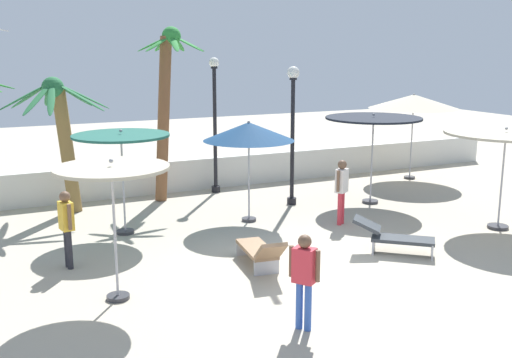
{
  "coord_description": "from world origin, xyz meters",
  "views": [
    {
      "loc": [
        -6.32,
        -10.51,
        4.61
      ],
      "look_at": [
        0.0,
        2.81,
        1.4
      ],
      "focal_mm": 42.21,
      "sensor_mm": 36.0,
      "label": 1
    }
  ],
  "objects_px": {
    "lounge_chair_1": "(260,251)",
    "guest_2": "(342,185)",
    "patio_umbrella_5": "(121,141)",
    "palm_tree_2": "(61,126)",
    "palm_tree_1": "(166,96)",
    "lounge_chair_0": "(393,236)",
    "guest_0": "(304,273)",
    "lamp_post_1": "(215,118)",
    "patio_umbrella_1": "(414,102)",
    "patio_umbrella_3": "(249,132)",
    "lamp_post_0": "(293,122)",
    "patio_umbrella_2": "(373,122)",
    "patio_umbrella_0": "(112,177)",
    "patio_umbrella_4": "(506,138)",
    "guest_1": "(66,222)"
  },
  "relations": [
    {
      "from": "lamp_post_0",
      "to": "palm_tree_1",
      "type": "bearing_deg",
      "value": 146.05
    },
    {
      "from": "patio_umbrella_4",
      "to": "lamp_post_1",
      "type": "bearing_deg",
      "value": 126.69
    },
    {
      "from": "palm_tree_1",
      "to": "lounge_chair_1",
      "type": "relative_size",
      "value": 2.71
    },
    {
      "from": "patio_umbrella_5",
      "to": "lounge_chair_0",
      "type": "relative_size",
      "value": 1.52
    },
    {
      "from": "patio_umbrella_5",
      "to": "patio_umbrella_4",
      "type": "bearing_deg",
      "value": -22.76
    },
    {
      "from": "lamp_post_1",
      "to": "guest_1",
      "type": "height_order",
      "value": "lamp_post_1"
    },
    {
      "from": "patio_umbrella_4",
      "to": "lamp_post_0",
      "type": "distance_m",
      "value": 5.83
    },
    {
      "from": "palm_tree_2",
      "to": "guest_2",
      "type": "relative_size",
      "value": 2.21
    },
    {
      "from": "patio_umbrella_5",
      "to": "guest_2",
      "type": "xyz_separation_m",
      "value": [
        5.4,
        -1.66,
        -1.32
      ]
    },
    {
      "from": "palm_tree_2",
      "to": "guest_0",
      "type": "relative_size",
      "value": 2.34
    },
    {
      "from": "patio_umbrella_0",
      "to": "lounge_chair_1",
      "type": "xyz_separation_m",
      "value": [
        3.12,
        0.31,
        -1.96
      ]
    },
    {
      "from": "patio_umbrella_2",
      "to": "lamp_post_0",
      "type": "height_order",
      "value": "lamp_post_0"
    },
    {
      "from": "patio_umbrella_5",
      "to": "palm_tree_2",
      "type": "bearing_deg",
      "value": 110.78
    },
    {
      "from": "patio_umbrella_1",
      "to": "lounge_chair_1",
      "type": "xyz_separation_m",
      "value": [
        -8.84,
        -5.87,
        -2.38
      ]
    },
    {
      "from": "patio_umbrella_2",
      "to": "guest_1",
      "type": "distance_m",
      "value": 9.45
    },
    {
      "from": "lamp_post_0",
      "to": "guest_2",
      "type": "relative_size",
      "value": 2.35
    },
    {
      "from": "palm_tree_1",
      "to": "lamp_post_1",
      "type": "distance_m",
      "value": 1.87
    },
    {
      "from": "patio_umbrella_5",
      "to": "palm_tree_2",
      "type": "relative_size",
      "value": 0.69
    },
    {
      "from": "lounge_chair_1",
      "to": "guest_2",
      "type": "relative_size",
      "value": 1.11
    },
    {
      "from": "patio_umbrella_3",
      "to": "lamp_post_1",
      "type": "xyz_separation_m",
      "value": [
        0.43,
        3.52,
        -0.01
      ]
    },
    {
      "from": "lamp_post_1",
      "to": "guest_0",
      "type": "relative_size",
      "value": 2.62
    },
    {
      "from": "lamp_post_1",
      "to": "patio_umbrella_2",
      "type": "bearing_deg",
      "value": -41.59
    },
    {
      "from": "patio_umbrella_3",
      "to": "palm_tree_2",
      "type": "relative_size",
      "value": 0.71
    },
    {
      "from": "patio_umbrella_1",
      "to": "palm_tree_1",
      "type": "relative_size",
      "value": 0.6
    },
    {
      "from": "patio_umbrella_2",
      "to": "patio_umbrella_5",
      "type": "distance_m",
      "value": 7.49
    },
    {
      "from": "patio_umbrella_3",
      "to": "lounge_chair_1",
      "type": "distance_m",
      "value": 4.17
    },
    {
      "from": "palm_tree_1",
      "to": "lounge_chair_0",
      "type": "distance_m",
      "value": 8.22
    },
    {
      "from": "lounge_chair_1",
      "to": "guest_2",
      "type": "height_order",
      "value": "guest_2"
    },
    {
      "from": "patio_umbrella_3",
      "to": "guest_2",
      "type": "distance_m",
      "value": 2.84
    },
    {
      "from": "patio_umbrella_0",
      "to": "palm_tree_2",
      "type": "distance_m",
      "value": 6.77
    },
    {
      "from": "lamp_post_1",
      "to": "guest_2",
      "type": "height_order",
      "value": "lamp_post_1"
    },
    {
      "from": "patio_umbrella_5",
      "to": "lamp_post_1",
      "type": "relative_size",
      "value": 0.62
    },
    {
      "from": "patio_umbrella_4",
      "to": "lamp_post_1",
      "type": "relative_size",
      "value": 0.7
    },
    {
      "from": "guest_2",
      "to": "palm_tree_1",
      "type": "bearing_deg",
      "value": 126.11
    },
    {
      "from": "palm_tree_1",
      "to": "guest_2",
      "type": "distance_m",
      "value": 6.06
    },
    {
      "from": "patio_umbrella_1",
      "to": "patio_umbrella_3",
      "type": "height_order",
      "value": "patio_umbrella_1"
    },
    {
      "from": "patio_umbrella_2",
      "to": "lamp_post_0",
      "type": "bearing_deg",
      "value": 158.38
    },
    {
      "from": "lounge_chair_0",
      "to": "lounge_chair_1",
      "type": "relative_size",
      "value": 0.91
    },
    {
      "from": "palm_tree_1",
      "to": "lounge_chair_0",
      "type": "bearing_deg",
      "value": -66.18
    },
    {
      "from": "patio_umbrella_1",
      "to": "guest_0",
      "type": "relative_size",
      "value": 1.91
    },
    {
      "from": "guest_2",
      "to": "lounge_chair_1",
      "type": "bearing_deg",
      "value": -148.74
    },
    {
      "from": "patio_umbrella_0",
      "to": "patio_umbrella_5",
      "type": "height_order",
      "value": "patio_umbrella_0"
    },
    {
      "from": "guest_1",
      "to": "guest_2",
      "type": "relative_size",
      "value": 0.97
    },
    {
      "from": "patio_umbrella_0",
      "to": "guest_0",
      "type": "bearing_deg",
      "value": -45.53
    },
    {
      "from": "palm_tree_2",
      "to": "lamp_post_0",
      "type": "xyz_separation_m",
      "value": [
        6.28,
        -1.97,
        0.02
      ]
    },
    {
      "from": "patio_umbrella_0",
      "to": "patio_umbrella_4",
      "type": "height_order",
      "value": "patio_umbrella_0"
    },
    {
      "from": "patio_umbrella_3",
      "to": "palm_tree_2",
      "type": "xyz_separation_m",
      "value": [
        -4.36,
        3.06,
        0.04
      ]
    },
    {
      "from": "lounge_chair_0",
      "to": "guest_0",
      "type": "bearing_deg",
      "value": -146.9
    },
    {
      "from": "lamp_post_0",
      "to": "lounge_chair_1",
      "type": "height_order",
      "value": "lamp_post_0"
    },
    {
      "from": "palm_tree_2",
      "to": "guest_1",
      "type": "distance_m",
      "value": 4.94
    }
  ]
}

